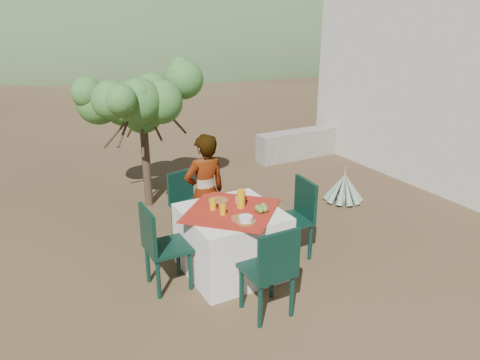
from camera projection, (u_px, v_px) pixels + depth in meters
name	position (u px, v px, depth m)	size (l,w,h in m)	color
ground	(240.00, 281.00, 5.19)	(160.00, 160.00, 0.00)	#3A271A
table	(232.00, 241.00, 5.28)	(1.30, 1.30, 0.76)	white
chair_far	(186.00, 200.00, 6.15)	(0.47, 0.47, 0.85)	black
chair_near	(272.00, 268.00, 4.43)	(0.45, 0.45, 0.97)	black
chair_left	(160.00, 244.00, 4.90)	(0.44, 0.44, 0.95)	black
chair_right	(296.00, 215.00, 5.58)	(0.47, 0.47, 0.96)	black
person	(205.00, 193.00, 5.69)	(0.54, 0.35, 1.47)	#8C6651
shrub_tree	(145.00, 107.00, 6.74)	(1.61, 1.58, 1.90)	#473523
agave	(344.00, 188.00, 7.24)	(0.62, 0.59, 0.65)	gray
guesthouse	(458.00, 84.00, 8.66)	(3.20, 4.20, 3.00)	beige
stone_wall	(315.00, 141.00, 9.50)	(2.60, 0.35, 0.55)	gray
hill_near_right	(162.00, 41.00, 40.15)	(48.00, 48.00, 20.00)	#304B2A
hill_far_right	(261.00, 31.00, 55.56)	(36.00, 36.00, 14.00)	gray
plate_far	(218.00, 201.00, 5.38)	(0.24, 0.24, 0.01)	brown
plate_near	(242.00, 219.00, 4.92)	(0.23, 0.23, 0.01)	brown
glass_far	(213.00, 204.00, 5.14)	(0.07, 0.07, 0.12)	#D79B0D
glass_near	(223.00, 210.00, 5.02)	(0.07, 0.07, 0.11)	#D79B0D
juice_pitcher	(241.00, 199.00, 5.18)	(0.09, 0.09, 0.20)	#D79B0D
bowl_plate	(246.00, 221.00, 4.86)	(0.22, 0.22, 0.01)	brown
white_bowl	(246.00, 219.00, 4.85)	(0.15, 0.15, 0.05)	silver
jar_left	(243.00, 196.00, 5.38)	(0.07, 0.07, 0.10)	#CA5223
jar_right	(242.00, 196.00, 5.41)	(0.06, 0.06, 0.09)	#CA5223
napkin_holder	(239.00, 200.00, 5.31)	(0.07, 0.04, 0.09)	silver
fruit_cluster	(262.00, 208.00, 5.09)	(0.16, 0.15, 0.08)	#557F2E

